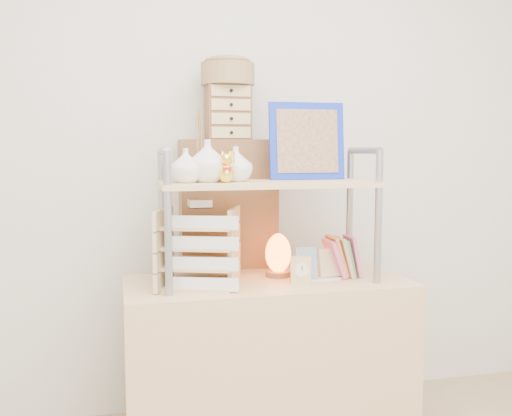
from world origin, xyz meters
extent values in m
cube|color=silver|center=(0.00, 1.70, 1.30)|extent=(3.40, 0.02, 2.60)
cube|color=tan|center=(0.00, 1.20, 0.38)|extent=(1.20, 0.50, 0.75)
cube|color=brown|center=(-0.10, 1.57, 0.68)|extent=(0.46, 0.26, 1.35)
cylinder|color=gray|center=(-0.43, 1.05, 1.02)|extent=(0.03, 0.03, 0.55)
cylinder|color=gray|center=(-0.43, 1.35, 1.02)|extent=(0.03, 0.03, 0.55)
cylinder|color=gray|center=(-0.43, 1.20, 1.30)|extent=(0.03, 0.30, 0.03)
cylinder|color=gray|center=(0.43, 1.05, 1.02)|extent=(0.03, 0.03, 0.55)
cylinder|color=gray|center=(0.43, 1.35, 1.02)|extent=(0.03, 0.03, 0.55)
cylinder|color=gray|center=(0.43, 1.20, 1.30)|extent=(0.03, 0.30, 0.03)
cube|color=#D8B774|center=(0.00, 1.20, 1.16)|extent=(0.90, 0.34, 0.02)
imported|color=white|center=(-0.35, 1.18, 1.24)|extent=(0.13, 0.13, 0.14)
imported|color=white|center=(-0.25, 1.20, 1.26)|extent=(0.17, 0.17, 0.17)
imported|color=white|center=(-0.13, 1.22, 1.24)|extent=(0.14, 0.14, 0.15)
cylinder|color=#224D96|center=(-0.27, 1.32, 1.22)|extent=(0.07, 0.07, 0.10)
cube|color=#142DBE|center=(0.20, 1.30, 1.34)|extent=(0.34, 0.06, 0.34)
cube|color=brown|center=(0.20, 1.29, 1.34)|extent=(0.28, 0.04, 0.28)
cube|color=#D95F92|center=(0.38, 1.20, 0.83)|extent=(0.05, 0.12, 0.17)
cube|color=#55AA58|center=(0.36, 1.22, 0.83)|extent=(0.06, 0.12, 0.17)
cube|color=tan|center=(0.34, 1.20, 0.83)|extent=(0.06, 0.13, 0.17)
cube|color=orange|center=(0.32, 1.22, 0.83)|extent=(0.07, 0.14, 0.17)
cube|color=#D95F92|center=(0.30, 1.20, 0.83)|extent=(0.07, 0.14, 0.17)
cube|color=tan|center=(-0.29, 1.20, 0.76)|extent=(0.36, 0.35, 0.01)
cube|color=white|center=(-0.29, 1.06, 0.78)|extent=(0.26, 0.10, 0.05)
cube|color=tan|center=(-0.29, 1.20, 0.84)|extent=(0.36, 0.35, 0.01)
cube|color=white|center=(-0.29, 1.06, 0.86)|extent=(0.26, 0.10, 0.05)
cube|color=tan|center=(-0.29, 1.20, 0.92)|extent=(0.36, 0.35, 0.01)
cube|color=white|center=(-0.29, 1.06, 0.94)|extent=(0.26, 0.10, 0.05)
cube|color=tan|center=(-0.29, 1.20, 1.00)|extent=(0.36, 0.35, 0.01)
cube|color=white|center=(-0.29, 1.06, 1.03)|extent=(0.26, 0.10, 0.05)
cube|color=beige|center=(-0.29, 1.18, 1.09)|extent=(0.09, 0.09, 0.03)
cylinder|color=brown|center=(0.06, 1.27, 0.76)|extent=(0.11, 0.11, 0.02)
ellipsoid|color=#E65A1B|center=(0.06, 1.27, 0.86)|extent=(0.12, 0.12, 0.17)
cube|color=#D8B774|center=(0.12, 1.11, 0.81)|extent=(0.09, 0.05, 0.11)
cylinder|color=white|center=(0.12, 1.10, 0.81)|extent=(0.06, 0.01, 0.06)
cube|color=white|center=(0.21, 1.16, 0.75)|extent=(0.20, 0.08, 0.01)
cube|color=navy|center=(0.16, 1.16, 0.83)|extent=(0.10, 0.04, 0.13)
cube|color=tan|center=(0.27, 1.17, 0.82)|extent=(0.10, 0.04, 0.12)
cube|color=brown|center=(-0.10, 1.55, 1.48)|extent=(0.20, 0.15, 0.25)
cube|color=#D8B774|center=(-0.10, 1.47, 1.38)|extent=(0.18, 0.01, 0.05)
cube|color=#D8B774|center=(-0.10, 1.47, 1.44)|extent=(0.18, 0.01, 0.05)
cube|color=#D8B774|center=(-0.10, 1.47, 1.51)|extent=(0.18, 0.01, 0.05)
cube|color=#D8B774|center=(-0.10, 1.47, 1.57)|extent=(0.18, 0.01, 0.05)
cylinder|color=olive|center=(-0.10, 1.55, 1.65)|extent=(0.25, 0.25, 0.10)
camera|label=1|loc=(-0.61, -1.09, 1.31)|focal=40.00mm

